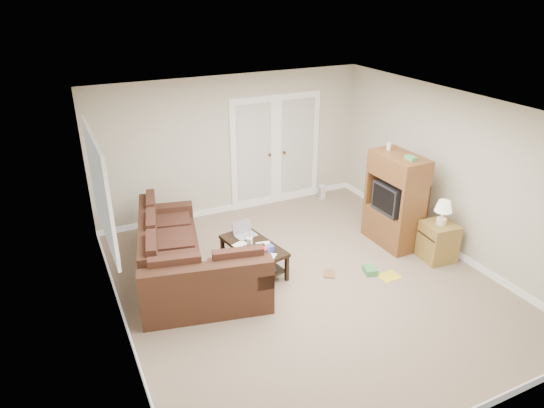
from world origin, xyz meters
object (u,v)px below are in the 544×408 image
sectional_sofa (184,264)px  tv_armoire (395,200)px  side_cabinet (438,238)px  coffee_table (253,256)px

sectional_sofa → tv_armoire: (3.39, -0.31, 0.45)m
tv_armoire → side_cabinet: bearing=-68.8°
tv_armoire → side_cabinet: 0.89m
sectional_sofa → coffee_table: (1.00, -0.12, -0.07)m
tv_armoire → side_cabinet: (0.29, -0.73, -0.41)m
side_cabinet → coffee_table: bearing=166.5°
coffee_table → side_cabinet: size_ratio=1.18×
coffee_table → sectional_sofa: bearing=162.6°
tv_armoire → side_cabinet: size_ratio=1.65×
coffee_table → side_cabinet: 2.84m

